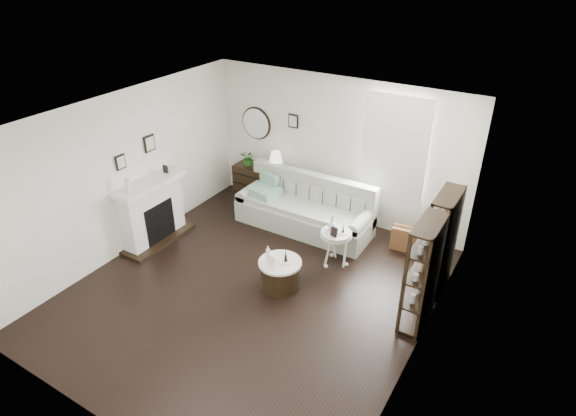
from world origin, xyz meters
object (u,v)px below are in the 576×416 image
Objects in this scene: drum_table at (280,274)px; pedestal_table at (336,235)px; dresser at (262,185)px; sofa at (306,211)px.

pedestal_table is (0.46, 0.97, 0.33)m from drum_table.
dresser is 1.73× the size of drum_table.
dresser is at bearing 162.24° from sofa.
dresser is (-1.22, 0.39, 0.06)m from sofa.
sofa is 2.21× the size of dresser.
sofa is 1.29m from dresser.
sofa reaches higher than dresser.
drum_table is (1.77, -2.16, -0.15)m from dresser.
dresser reaches higher than drum_table.
sofa is at bearing 141.53° from pedestal_table.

